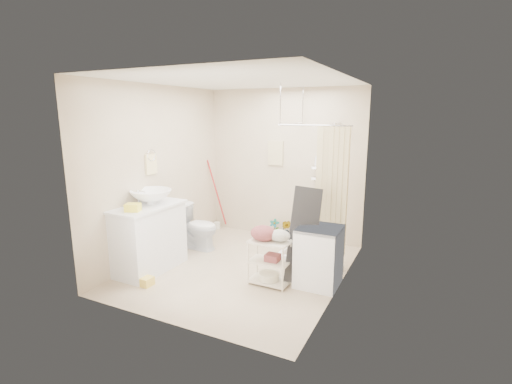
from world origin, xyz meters
TOP-DOWN VIEW (x-y plane):
  - floor at (0.00, 0.00)m, footprint 3.20×3.20m
  - ceiling at (0.00, 0.00)m, footprint 2.80×3.20m
  - wall_back at (0.00, 1.60)m, footprint 2.80×0.04m
  - wall_front at (0.00, -1.60)m, footprint 2.80×0.04m
  - wall_left at (-1.40, 0.00)m, footprint 0.04×3.20m
  - wall_right at (1.40, 0.00)m, footprint 0.04×3.20m
  - vanity at (-1.16, -0.59)m, footprint 0.62×1.08m
  - sink at (-1.16, -0.48)m, footprint 0.61×0.61m
  - counter_basket at (-1.09, -0.91)m, footprint 0.22×0.20m
  - floor_basket at (-0.87, -1.02)m, footprint 0.30×0.24m
  - toilet at (-1.04, 0.42)m, footprint 0.73×0.43m
  - mop at (-1.30, 1.44)m, footprint 0.16×0.16m
  - potted_plant_a at (-0.09, 1.42)m, footprint 0.20×0.15m
  - potted_plant_b at (0.13, 1.41)m, footprint 0.21×0.17m
  - hanging_towel at (-0.15, 1.58)m, footprint 0.28×0.03m
  - towel_ring at (-1.38, -0.20)m, footprint 0.04×0.22m
  - tp_holder at (-1.36, 0.05)m, footprint 0.08×0.12m
  - shower at (0.85, 1.05)m, footprint 1.10×1.10m
  - shampoo_bottle_a at (0.63, 1.51)m, footprint 0.11×0.11m
  - shampoo_bottle_b at (0.73, 1.54)m, footprint 0.10×0.10m
  - washing_machine at (1.14, -0.01)m, footprint 0.53×0.55m
  - laundry_rack at (0.57, -0.28)m, footprint 0.52×0.31m
  - ironing_board at (0.93, -0.02)m, footprint 0.38×0.25m

SIDE VIEW (x-z plane):
  - floor at x=0.00m, z-range 0.00..0.00m
  - floor_basket at x=-0.87m, z-range 0.00..0.16m
  - potted_plant_a at x=-0.09m, z-range 0.00..0.35m
  - potted_plant_b at x=0.13m, z-range 0.00..0.37m
  - laundry_rack at x=0.57m, z-range 0.00..0.71m
  - toilet at x=-1.04m, z-range 0.00..0.73m
  - washing_machine at x=1.14m, z-range 0.00..0.77m
  - vanity at x=-1.16m, z-range 0.00..0.94m
  - ironing_board at x=0.93m, z-range 0.00..1.29m
  - mop at x=-1.30m, z-range 0.00..1.33m
  - tp_holder at x=-1.36m, z-range 0.65..0.79m
  - counter_basket at x=-1.09m, z-range 0.94..1.04m
  - sink at x=-1.16m, z-range 0.94..1.13m
  - shower at x=0.85m, z-range 0.00..2.10m
  - wall_back at x=0.00m, z-range 0.00..2.60m
  - wall_front at x=0.00m, z-range 0.00..2.60m
  - wall_left at x=-1.40m, z-range 0.00..2.60m
  - wall_right at x=1.40m, z-range 0.00..2.60m
  - shampoo_bottle_b at x=0.73m, z-range 1.32..1.51m
  - shampoo_bottle_a at x=0.63m, z-range 1.32..1.55m
  - towel_ring at x=-1.38m, z-range 1.30..1.64m
  - hanging_towel at x=-0.15m, z-range 1.29..1.71m
  - ceiling at x=0.00m, z-range 2.58..2.62m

